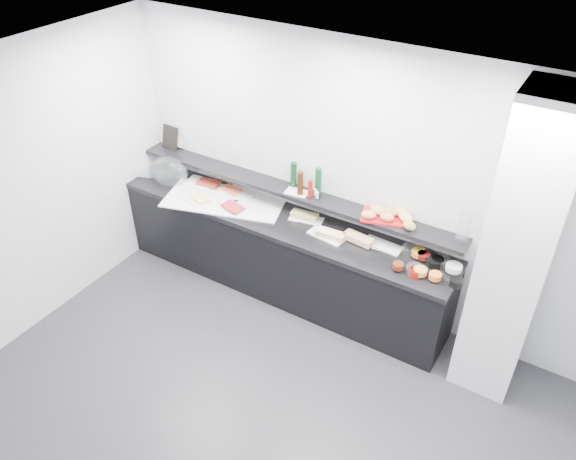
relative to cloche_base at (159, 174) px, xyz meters
The scene contains 58 objects.
ground 3.03m from the cloche_base, 36.75° to the right, with size 5.00×5.00×0.00m, color #2D2D30.
back_wall 2.37m from the cloche_base, ahead, with size 5.00×0.02×2.70m, color silver.
ceiling 3.39m from the cloche_base, 36.75° to the right, with size 5.00×5.00×0.00m, color white.
column 3.83m from the cloche_base, ahead, with size 0.50×0.50×2.70m, color silver.
buffet_cabinet 1.68m from the cloche_base, ahead, with size 3.60×0.60×0.85m, color black.
counter_top 1.61m from the cloche_base, ahead, with size 3.62×0.62×0.05m, color black.
wall_shelf 1.63m from the cloche_base, ahead, with size 3.60×0.25×0.04m, color black.
cloche_base is the anchor object (origin of this frame).
cloche_dome 0.22m from the cloche_base, 11.61° to the right, with size 0.43×0.28×0.34m, color silver.
linen_runner 0.94m from the cloche_base, ahead, with size 1.24×0.59×0.01m, color silver.
platter_meat_a 0.52m from the cloche_base, 10.87° to the left, with size 0.30×0.20×0.01m, color white.
food_meat_a 0.62m from the cloche_base, ahead, with size 0.24×0.16×0.02m, color maroon.
platter_salmon 0.98m from the cloche_base, ahead, with size 0.31×0.21×0.01m, color white.
food_salmon 0.92m from the cloche_base, ahead, with size 0.21×0.14×0.02m, color #F55E32.
platter_cheese 0.71m from the cloche_base, 16.79° to the right, with size 0.31×0.21×0.01m, color silver.
food_cheese 0.76m from the cloche_base, 14.47° to the right, with size 0.21×0.14×0.02m, color #F8E560.
platter_meat_b 1.12m from the cloche_base, ahead, with size 0.26×0.17×0.01m, color white.
food_meat_b 1.13m from the cloche_base, ahead, with size 0.22×0.14×0.02m, color maroon.
sandwich_plate_left 1.85m from the cloche_base, ahead, with size 0.33×0.14×0.01m, color white.
sandwich_food_left 1.83m from the cloche_base, ahead, with size 0.27×0.10×0.06m, color tan.
tongs_left 1.88m from the cloche_base, ahead, with size 0.01×0.01×0.16m, color silver.
sandwich_plate_mid 2.15m from the cloche_base, ahead, with size 0.36×0.15×0.01m, color white.
sandwich_food_mid 2.20m from the cloche_base, ahead, with size 0.27×0.11×0.06m, color #E9BC7A.
tongs_mid 2.21m from the cloche_base, ahead, with size 0.01×0.01×0.16m, color #B6B9BD.
sandwich_plate_right 2.67m from the cloche_base, ahead, with size 0.37×0.16×0.01m, color white.
sandwich_food_right 2.45m from the cloche_base, ahead, with size 0.29×0.11×0.06m, color tan.
tongs_right 2.60m from the cloche_base, ahead, with size 0.01×0.01×0.16m, color #ACAEB3.
bowl_glass_fruit 2.93m from the cloche_base, ahead, with size 0.15×0.15×0.07m, color white.
fill_glass_fruit 3.01m from the cloche_base, ahead, with size 0.13×0.13×0.05m, color orange.
bowl_black_jam 3.17m from the cloche_base, ahead, with size 0.15×0.15×0.07m, color black.
fill_black_jam 3.06m from the cloche_base, ahead, with size 0.11×0.11×0.05m, color #570D0C.
bowl_glass_cream 3.21m from the cloche_base, ahead, with size 0.16×0.16×0.07m, color white.
fill_glass_cream 3.35m from the cloche_base, ahead, with size 0.14×0.14×0.05m, color white.
bowl_red_jam 3.08m from the cloche_base, ahead, with size 0.11×0.11×0.07m, color maroon.
fill_red_jam 2.93m from the cloche_base, ahead, with size 0.10×0.10×0.05m, color #571E0C.
bowl_glass_salmon 3.07m from the cloche_base, ahead, with size 0.16×0.16×0.07m, color silver.
fill_glass_salmon 3.12m from the cloche_base, ahead, with size 0.12×0.12×0.05m, color orange.
bowl_black_fruit 3.42m from the cloche_base, ahead, with size 0.11×0.11×0.07m, color black.
fill_black_fruit 3.25m from the cloche_base, ahead, with size 0.11×0.11×0.05m, color orange.
framed_print 0.43m from the cloche_base, 86.44° to the left, with size 0.21×0.02×0.26m, color black.
print_art 0.45m from the cloche_base, 73.63° to the left, with size 0.15×0.00×0.22m, color #D3A998.
condiment_tray 1.73m from the cloche_base, ahead, with size 0.23×0.14×0.01m, color white.
bottle_green_a 1.68m from the cloche_base, ahead, with size 0.06×0.06×0.26m, color #0E3315.
bottle_brown 1.80m from the cloche_base, ahead, with size 0.06×0.06×0.24m, color #341A09.
bottle_green_b 1.96m from the cloche_base, ahead, with size 0.06×0.06×0.28m, color #103B1C.
bottle_hot 1.90m from the cloche_base, ahead, with size 0.04×0.04×0.18m, color #A30B0B.
shaker_salt 1.96m from the cloche_base, ahead, with size 0.03×0.03×0.07m, color white.
shaker_pepper 1.93m from the cloche_base, ahead, with size 0.03×0.03×0.07m, color white.
bread_tray 2.63m from the cloche_base, ahead, with size 0.39×0.27×0.02m, color #B21317.
bread_roll_nw 2.68m from the cloche_base, ahead, with size 0.14×0.09×0.08m, color #AE7342.
bread_roll_n 2.76m from the cloche_base, ahead, with size 0.14×0.09×0.08m, color tan.
bread_roll_ne 2.79m from the cloche_base, ahead, with size 0.14×0.09×0.08m, color #D68451.
bread_roll_sw 2.53m from the cloche_base, ahead, with size 0.14×0.09×0.08m, color tan.
bread_roll_s 2.69m from the cloche_base, ahead, with size 0.13×0.08×0.08m, color #C9834C.
bread_roll_se 2.91m from the cloche_base, ahead, with size 0.12×0.08×0.08m, color #B18E43.
bread_roll_midw 2.57m from the cloche_base, ahead, with size 0.15×0.10×0.08m, color #B38E44.
bread_roll_mide 2.84m from the cloche_base, ahead, with size 0.15×0.10×0.08m, color gold.
carafe 3.36m from the cloche_base, ahead, with size 0.11×0.11×0.30m, color white.
Camera 1 is at (1.79, -2.20, 4.01)m, focal length 35.00 mm.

